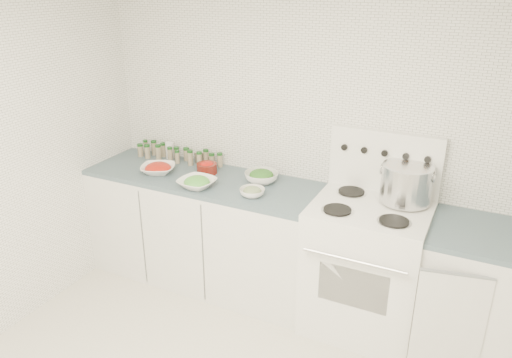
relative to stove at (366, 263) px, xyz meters
name	(u,v)px	position (x,y,z in m)	size (l,w,h in m)	color
room_walls	(213,162)	(-0.48, -1.19, 1.06)	(3.54, 3.04, 2.52)	white
counter_left	(205,229)	(-1.30, 0.00, -0.05)	(1.85, 0.62, 0.90)	white
stove	(366,263)	(0.00, 0.00, 0.00)	(0.76, 0.70, 1.36)	white
counter_right	(495,301)	(0.82, 0.00, -0.05)	(0.89, 0.71, 0.90)	white
stock_pot	(407,182)	(0.18, 0.14, 0.59)	(0.35, 0.33, 0.25)	silver
bowl_tomato	(158,169)	(-1.66, -0.08, 0.44)	(0.34, 0.34, 0.09)	white
bowl_snowpea	(197,183)	(-1.23, -0.18, 0.44)	(0.29, 0.29, 0.09)	white
bowl_broccoli	(261,176)	(-0.86, 0.11, 0.45)	(0.26, 0.26, 0.10)	white
bowl_zucchini	(252,192)	(-0.81, -0.14, 0.44)	(0.23, 0.23, 0.07)	white
bowl_pepper	(207,167)	(-1.31, 0.09, 0.45)	(0.16, 0.16, 0.10)	#601710
salt_canister	(170,150)	(-1.77, 0.25, 0.47)	(0.07, 0.07, 0.14)	white
tin_can	(199,157)	(-1.49, 0.26, 0.45)	(0.07, 0.07, 0.09)	gray
spice_cluster	(175,154)	(-1.69, 0.21, 0.46)	(0.78, 0.15, 0.14)	gray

